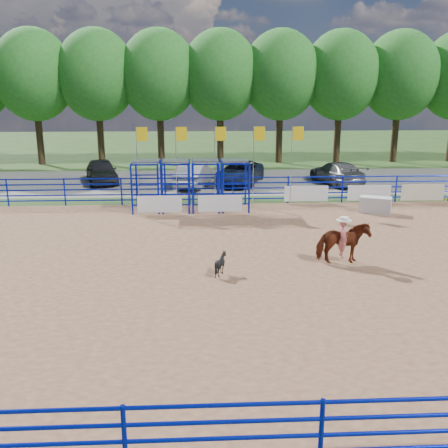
% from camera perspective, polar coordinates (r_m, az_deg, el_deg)
% --- Properties ---
extents(ground, '(120.00, 120.00, 0.00)m').
position_cam_1_polar(ground, '(17.63, 3.24, -4.89)').
color(ground, '#335220').
rests_on(ground, ground).
extents(arena_dirt, '(30.00, 20.00, 0.02)m').
position_cam_1_polar(arena_dirt, '(17.63, 3.24, -4.86)').
color(arena_dirt, '#926849').
rests_on(arena_dirt, ground).
extents(gravel_strip, '(40.00, 10.00, 0.01)m').
position_cam_1_polar(gravel_strip, '(34.06, 0.24, 4.90)').
color(gravel_strip, gray).
rests_on(gravel_strip, ground).
extents(announcer_table, '(1.68, 1.26, 0.81)m').
position_cam_1_polar(announcer_table, '(26.20, 16.90, 2.10)').
color(announcer_table, silver).
rests_on(announcer_table, arena_dirt).
extents(horse_and_rider, '(1.83, 0.90, 2.37)m').
position_cam_1_polar(horse_and_rider, '(18.13, 13.42, -1.82)').
color(horse_and_rider, maroon).
rests_on(horse_and_rider, arena_dirt).
extents(calf, '(0.87, 0.83, 0.75)m').
position_cam_1_polar(calf, '(16.72, -0.38, -4.56)').
color(calf, black).
rests_on(calf, arena_dirt).
extents(car_a, '(3.04, 4.95, 1.57)m').
position_cam_1_polar(car_a, '(34.35, -13.81, 5.90)').
color(car_a, black).
rests_on(car_a, gravel_strip).
extents(car_b, '(2.62, 4.82, 1.51)m').
position_cam_1_polar(car_b, '(32.09, -3.42, 5.62)').
color(car_b, gray).
rests_on(car_b, gravel_strip).
extents(car_c, '(3.95, 5.88, 1.50)m').
position_cam_1_polar(car_c, '(32.99, 1.80, 5.89)').
color(car_c, black).
rests_on(car_c, gravel_strip).
extents(car_d, '(3.03, 5.36, 1.47)m').
position_cam_1_polar(car_d, '(33.80, 12.76, 5.72)').
color(car_d, '#545456').
rests_on(car_d, gravel_strip).
extents(perimeter_fence, '(30.10, 20.10, 1.50)m').
position_cam_1_polar(perimeter_fence, '(17.39, 3.28, -2.56)').
color(perimeter_fence, '#0815AE').
rests_on(perimeter_fence, ground).
extents(chute_assembly, '(19.32, 2.41, 4.20)m').
position_cam_1_polar(chute_assembly, '(25.76, -3.01, 4.41)').
color(chute_assembly, '#0815AE').
rests_on(chute_assembly, ground).
extents(treeline, '(56.40, 6.40, 11.24)m').
position_cam_1_polar(treeline, '(42.55, -0.44, 17.11)').
color(treeline, '#3F2B19').
rests_on(treeline, ground).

